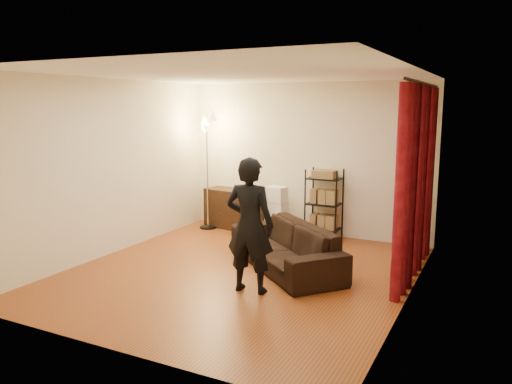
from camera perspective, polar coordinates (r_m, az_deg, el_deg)
The scene contains 14 objects.
floor at distance 7.02m, azimuth -1.85°, elevation -9.19°, with size 5.00×5.00×0.00m, color #933F1C.
ceiling at distance 6.65m, azimuth -1.98°, elevation 13.37°, with size 5.00×5.00×0.00m, color white.
wall_back at distance 8.97m, azimuth 5.75°, elevation 3.77°, with size 5.00×5.00×0.00m, color #EBE4C3.
wall_front at distance 4.70m, azimuth -16.63°, elevation -2.11°, with size 5.00×5.00×0.00m, color #EBE4C3.
wall_left at distance 8.02m, azimuth -16.20°, elevation 2.72°, with size 5.00×5.00×0.00m, color #EBE4C3.
wall_right at distance 5.98m, azimuth 17.39°, elevation 0.35°, with size 5.00×5.00×0.00m, color #EBE4C3.
curtain_rod at distance 7.04m, azimuth 18.63°, elevation 11.70°, with size 0.04×0.04×2.65m, color black.
curtain at distance 7.11m, azimuth 17.90°, elevation 1.15°, with size 0.22×2.65×2.55m, color maroon, non-canonical shape.
sofa at distance 7.14m, azimuth 3.34°, elevation -6.22°, with size 2.17×0.85×0.63m, color black.
person at distance 6.12m, azimuth -0.72°, elevation -3.84°, with size 0.62×0.40×1.69m, color black.
media_cabinet at distance 9.40m, azimuth -2.19°, elevation -1.98°, with size 1.26×0.47×0.73m, color #332011.
storage_boxes at distance 9.01m, azimuth 2.33°, elevation -2.07°, with size 0.35×0.28×0.86m, color white, non-canonical shape.
wire_shelf at distance 8.72m, azimuth 7.77°, elevation -1.36°, with size 0.55×0.39×1.22m, color black, non-canonical shape.
floor_lamp at distance 9.34m, azimuth -5.58°, elevation 2.25°, with size 0.38×0.38×2.13m, color silver, non-canonical shape.
Camera 1 is at (3.17, -5.83, 2.29)m, focal length 35.00 mm.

